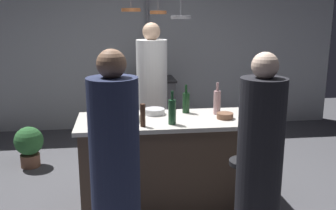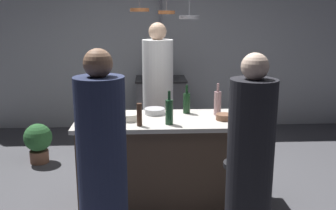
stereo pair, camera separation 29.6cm
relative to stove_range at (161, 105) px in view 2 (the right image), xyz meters
name	(u,v)px [view 2 (the right image)]	position (x,y,z in m)	size (l,w,h in m)	color
ground_plane	(169,203)	(0.00, -2.45, -0.45)	(9.00, 9.00, 0.00)	#4C4C51
back_wall	(160,50)	(0.00, 0.40, 0.85)	(6.40, 0.16, 2.60)	#B2B7BC
kitchen_island	(169,162)	(0.00, -2.45, 0.01)	(1.80, 0.72, 0.90)	brown
stove_range	(161,105)	(0.00, 0.00, 0.00)	(0.80, 0.64, 0.89)	#47474C
chef	(158,101)	(-0.08, -1.36, 0.39)	(0.38, 0.38, 1.80)	white
bar_stool_left	(109,199)	(-0.54, -3.07, -0.07)	(0.28, 0.28, 0.68)	#4C4C51
guest_left	(103,174)	(-0.53, -3.47, 0.33)	(0.35, 0.35, 1.67)	#262D4C
bar_stool_right	(237,196)	(0.56, -3.07, -0.07)	(0.28, 0.28, 0.68)	#4C4C51
guest_right	(250,170)	(0.55, -3.42, 0.31)	(0.35, 0.35, 1.63)	black
overhead_pot_rack	(164,29)	(0.03, -0.52, 1.24)	(0.91, 1.35, 2.17)	gray
potted_plant	(38,141)	(-1.63, -1.26, -0.15)	(0.36, 0.36, 0.52)	brown
pepper_mill	(139,115)	(-0.28, -2.69, 0.56)	(0.05, 0.05, 0.21)	#382319
wine_bottle_rose	(218,103)	(0.50, -2.34, 0.58)	(0.07, 0.07, 0.32)	#B78C8E
wine_bottle_red	(187,103)	(0.19, -2.25, 0.56)	(0.07, 0.07, 0.29)	#143319
wine_bottle_green	(169,111)	(-0.01, -2.64, 0.57)	(0.07, 0.07, 0.31)	#193D23
wine_glass_near_right_guest	(241,110)	(0.68, -2.57, 0.56)	(0.07, 0.07, 0.15)	silver
wine_glass_near_left_guest	(115,112)	(-0.51, -2.57, 0.56)	(0.07, 0.07, 0.15)	silver
mixing_bowl_ceramic	(129,117)	(-0.38, -2.49, 0.49)	(0.20, 0.20, 0.07)	silver
mixing_bowl_steel	(155,111)	(-0.13, -2.27, 0.48)	(0.21, 0.21, 0.06)	#B7B7BC
mixing_bowl_wooden	(224,117)	(0.53, -2.52, 0.48)	(0.16, 0.16, 0.06)	brown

